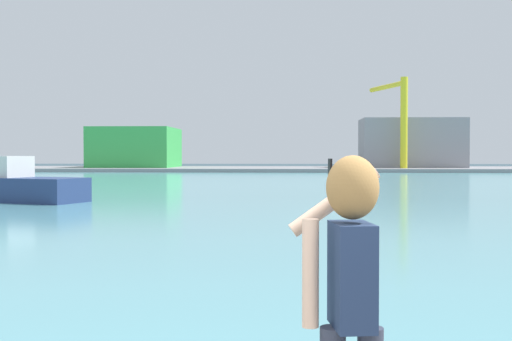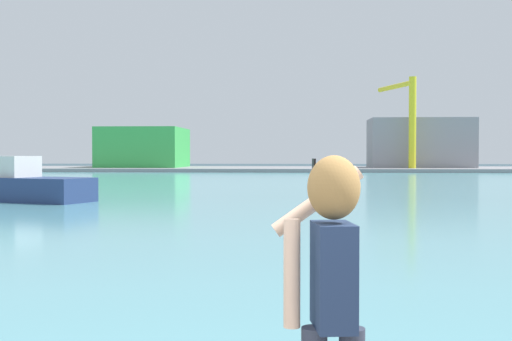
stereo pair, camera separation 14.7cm
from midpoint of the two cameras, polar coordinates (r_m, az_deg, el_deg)
ground_plane at (r=52.64m, az=3.53°, el=-1.20°), size 220.00×220.00×0.00m
harbor_water at (r=54.63m, az=3.53°, el=-1.09°), size 140.00×100.00×0.02m
far_shore_dock at (r=94.60m, az=3.55°, el=0.13°), size 140.00×20.00×0.50m
person_photographer at (r=3.50m, az=7.88°, el=-9.76°), size 0.53×0.55×1.74m
boat_moored at (r=35.28m, az=-20.05°, el=-1.20°), size 7.95×5.05×2.31m
warehouse_left at (r=98.69m, az=-9.85°, el=2.02°), size 11.86×12.94×5.89m
warehouse_right at (r=97.45m, az=14.37°, el=2.37°), size 14.71×8.16×7.15m
port_crane at (r=92.68m, az=13.31°, el=5.10°), size 3.99×10.70×12.60m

